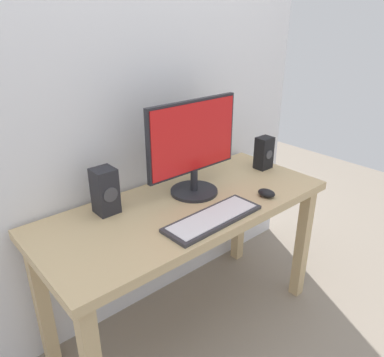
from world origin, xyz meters
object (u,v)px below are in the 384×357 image
Objects in this scene: mouse at (266,193)px; speaker_right at (264,153)px; desk at (187,222)px; speaker_left at (105,191)px; monitor at (193,146)px; keyboard_primary at (213,218)px.

speaker_right is (0.28, 0.25, 0.07)m from mouse.
desk is 0.43m from speaker_left.
monitor is 0.54m from speaker_right.
speaker_left is at bearing 139.71° from mouse.
desk is 6.84× the size of speaker_left.
speaker_right reaches higher than desk.
speaker_left is at bearing 172.35° from speaker_right.
desk is at bearing 84.98° from keyboard_primary.
speaker_left is (-0.33, 0.18, 0.21)m from desk.
monitor reaches higher than desk.
keyboard_primary is at bearing 167.82° from mouse.
speaker_left is at bearing 130.34° from keyboard_primary.
mouse is at bearing -1.22° from keyboard_primary.
mouse is 0.42× the size of speaker_left.
desk is 3.02× the size of keyboard_primary.
desk is at bearing 138.31° from mouse.
keyboard_primary is 5.38× the size of mouse.
keyboard_primary is 2.26× the size of speaker_left.
speaker_right is at bearing 4.37° from desk.
speaker_right is at bearing 20.82° from keyboard_primary.
desk is at bearing -27.85° from speaker_left.
monitor is 5.89× the size of mouse.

